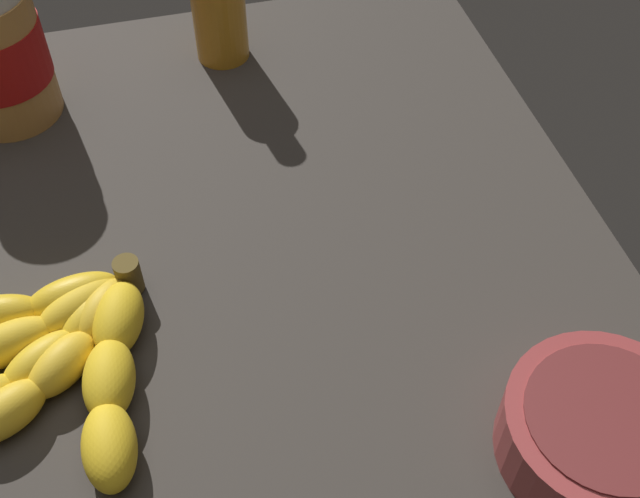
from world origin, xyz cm
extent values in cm
cube|color=#38332D|center=(0.00, 0.00, -2.31)|extent=(78.89, 56.32, 4.62)
ellipsoid|color=yellow|center=(-1.89, -15.06, 1.57)|extent=(4.37, 7.55, 3.13)
ellipsoid|color=yellow|center=(-0.72, -14.59, 1.56)|extent=(5.95, 7.60, 3.12)
ellipsoid|color=yellow|center=(1.27, -19.74, 1.56)|extent=(4.82, 7.51, 3.12)
ellipsoid|color=yellow|center=(0.13, -13.66, 1.45)|extent=(6.47, 6.51, 2.91)
ellipsoid|color=yellow|center=(3.28, -17.53, 1.45)|extent=(5.90, 6.83, 2.91)
ellipsoid|color=yellow|center=(0.46, -13.04, 1.55)|extent=(6.60, 5.96, 3.11)
ellipsoid|color=yellow|center=(3.98, -16.14, 1.55)|extent=(6.29, 6.43, 3.11)
ellipsoid|color=yellow|center=(6.82, -19.88, 1.55)|extent=(5.73, 6.65, 3.11)
ellipsoid|color=yellow|center=(1.21, -11.92, 1.79)|extent=(7.12, 5.21, 3.58)
ellipsoid|color=yellow|center=(6.19, -13.00, 1.79)|extent=(6.83, 4.47, 3.58)
ellipsoid|color=yellow|center=(11.26, -13.41, 1.79)|extent=(6.42, 3.66, 3.58)
cylinder|color=brown|center=(-2.68, -10.79, 1.80)|extent=(2.00, 2.00, 3.00)
cylinder|color=orange|center=(-30.94, 1.37, 5.37)|extent=(5.30, 5.30, 10.75)
cylinder|color=#993838|center=(18.56, 17.42, 2.29)|extent=(12.97, 12.97, 4.58)
cylinder|color=maroon|center=(18.56, 17.42, 2.69)|extent=(10.63, 10.63, 4.12)
camera|label=1|loc=(37.41, -6.14, 49.05)|focal=44.61mm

